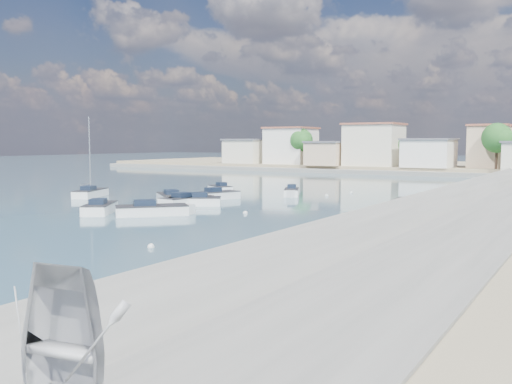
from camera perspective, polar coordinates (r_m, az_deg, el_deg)
ground at (r=75.23m, az=12.85°, el=0.29°), size 400.00×400.00×0.00m
breakwater at (r=47.31m, az=10.20°, el=-2.18°), size 2.00×31.02×0.35m
far_shore_land at (r=125.50m, az=20.48°, el=2.25°), size 160.00×40.00×1.40m
far_shore_quay at (r=105.00m, az=18.27°, el=1.68°), size 160.00×2.50×0.80m
shore_trees at (r=100.41m, az=22.64°, el=4.73°), size 74.56×38.32×7.92m
motorboat_a at (r=50.56m, az=-15.29°, el=-1.58°), size 4.47×5.36×1.48m
motorboat_b at (r=60.53m, az=-3.72°, el=-0.36°), size 3.53×5.43×1.48m
motorboat_c at (r=58.59m, az=-8.61°, el=-0.58°), size 5.50×5.14×1.48m
motorboat_d at (r=54.50m, az=-6.42°, el=-0.97°), size 5.20×4.31×1.48m
motorboat_e at (r=55.06m, az=-6.75°, el=-0.92°), size 2.94×6.13×1.48m
motorboat_f at (r=68.59m, az=-3.69°, el=0.27°), size 4.17×3.28×1.48m
motorboat_g at (r=64.07m, az=3.57°, el=-0.06°), size 3.15×4.44×1.48m
motorboat_h at (r=47.93m, az=-9.99°, el=-1.84°), size 5.68×5.86×1.48m
sailboat at (r=65.55m, az=-16.11°, el=-0.10°), size 3.93×6.05×9.00m
mooring_buoys at (r=49.66m, az=6.24°, el=-1.93°), size 15.85×39.06×0.40m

